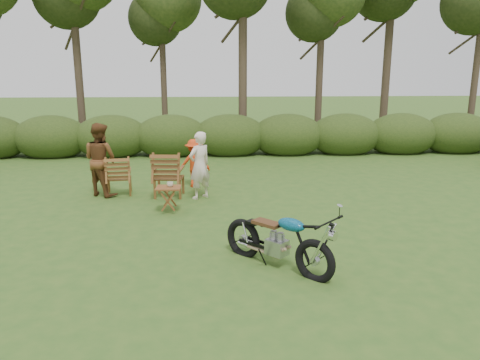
{
  "coord_description": "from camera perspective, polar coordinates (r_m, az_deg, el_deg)",
  "views": [
    {
      "loc": [
        -0.62,
        -6.89,
        2.98
      ],
      "look_at": [
        -0.11,
        1.58,
        0.9
      ],
      "focal_mm": 35.0,
      "sensor_mm": 36.0,
      "label": 1
    }
  ],
  "objects": [
    {
      "name": "cup",
      "position": [
        9.78,
        -8.52,
        -0.52
      ],
      "size": [
        0.17,
        0.17,
        0.1
      ],
      "primitive_type": "imported",
      "rotation": [
        0.0,
        0.0,
        0.37
      ],
      "color": "beige",
      "rests_on": "side_table"
    },
    {
      "name": "ground",
      "position": [
        7.53,
        1.55,
        -9.53
      ],
      "size": [
        80.0,
        80.0,
        0.0
      ],
      "primitive_type": "plane",
      "color": "#2D511B",
      "rests_on": "ground"
    },
    {
      "name": "tree_line",
      "position": [
        16.68,
        0.41,
        16.62
      ],
      "size": [
        22.52,
        11.62,
        8.14
      ],
      "color": "#3D2D21",
      "rests_on": "ground"
    },
    {
      "name": "lawn_chair_right",
      "position": [
        11.1,
        -8.57,
        -1.96
      ],
      "size": [
        0.8,
        0.8,
        1.07
      ],
      "primitive_type": null,
      "rotation": [
        0.0,
        0.0,
        3.05
      ],
      "color": "#5A3216",
      "rests_on": "ground"
    },
    {
      "name": "adult_b",
      "position": [
        11.55,
        -16.35,
        -1.75
      ],
      "size": [
        1.05,
        1.0,
        1.71
      ],
      "primitive_type": "imported",
      "rotation": [
        0.0,
        0.0,
        2.56
      ],
      "color": "brown",
      "rests_on": "ground"
    },
    {
      "name": "lawn_chair_left",
      "position": [
        11.5,
        -14.43,
        -1.69
      ],
      "size": [
        0.73,
        0.73,
        0.94
      ],
      "primitive_type": null,
      "rotation": [
        0.0,
        0.0,
        3.28
      ],
      "color": "brown",
      "rests_on": "ground"
    },
    {
      "name": "side_table",
      "position": [
        9.85,
        -8.66,
        -2.36
      ],
      "size": [
        0.54,
        0.45,
        0.54
      ],
      "primitive_type": null,
      "rotation": [
        0.0,
        0.0,
        -0.03
      ],
      "color": "brown",
      "rests_on": "ground"
    },
    {
      "name": "child",
      "position": [
        11.9,
        -5.53,
        -0.79
      ],
      "size": [
        0.84,
        0.57,
        1.21
      ],
      "primitive_type": "imported",
      "rotation": [
        0.0,
        0.0,
        3.3
      ],
      "color": "red",
      "rests_on": "ground"
    },
    {
      "name": "motorcycle",
      "position": [
        7.29,
        4.47,
        -10.39
      ],
      "size": [
        1.85,
        1.85,
        1.08
      ],
      "primitive_type": null,
      "rotation": [
        0.0,
        0.0,
        -0.78
      ],
      "color": "#0E81B7",
      "rests_on": "ground"
    },
    {
      "name": "adult_a",
      "position": [
        10.85,
        -4.86,
        -2.21
      ],
      "size": [
        0.67,
        0.64,
        1.55
      ],
      "primitive_type": "imported",
      "rotation": [
        0.0,
        0.0,
        3.82
      ],
      "color": "beige",
      "rests_on": "ground"
    }
  ]
}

